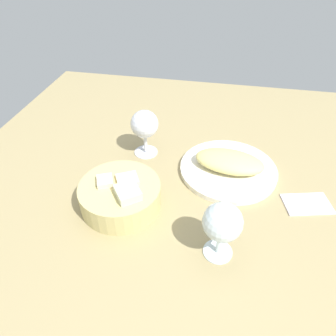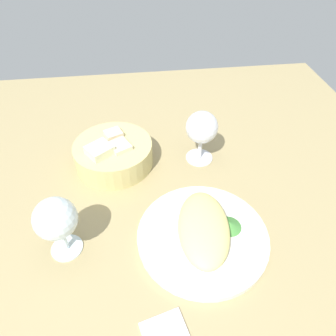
# 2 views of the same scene
# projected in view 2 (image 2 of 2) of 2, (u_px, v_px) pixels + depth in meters

# --- Properties ---
(ground_plane) EXTENTS (1.40, 1.40, 0.02)m
(ground_plane) POSITION_uv_depth(u_px,v_px,m) (134.00, 232.00, 0.64)
(ground_plane) COLOR tan
(plate) EXTENTS (0.26, 0.26, 0.01)m
(plate) POSITION_uv_depth(u_px,v_px,m) (202.00, 236.00, 0.61)
(plate) COLOR white
(plate) RESTS_ON ground_plane
(omelette) EXTENTS (0.19, 0.12, 0.04)m
(omelette) POSITION_uv_depth(u_px,v_px,m) (204.00, 228.00, 0.59)
(omelette) COLOR #E4D37D
(omelette) RESTS_ON plate
(lettuce_garnish) EXTENTS (0.05, 0.05, 0.01)m
(lettuce_garnish) POSITION_uv_depth(u_px,v_px,m) (229.00, 224.00, 0.62)
(lettuce_garnish) COLOR #44873A
(lettuce_garnish) RESTS_ON plate
(bread_basket) EXTENTS (0.19, 0.19, 0.08)m
(bread_basket) POSITION_uv_depth(u_px,v_px,m) (113.00, 154.00, 0.76)
(bread_basket) COLOR #C9BA76
(bread_basket) RESTS_ON ground_plane
(wine_glass_near) EXTENTS (0.08, 0.08, 0.14)m
(wine_glass_near) POSITION_uv_depth(u_px,v_px,m) (202.00, 129.00, 0.73)
(wine_glass_near) COLOR silver
(wine_glass_near) RESTS_ON ground_plane
(wine_glass_far) EXTENTS (0.08, 0.08, 0.13)m
(wine_glass_far) POSITION_uv_depth(u_px,v_px,m) (56.00, 220.00, 0.54)
(wine_glass_far) COLOR silver
(wine_glass_far) RESTS_ON ground_plane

